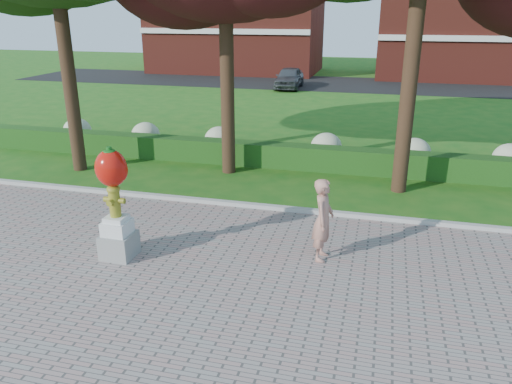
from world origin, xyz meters
TOP-DOWN VIEW (x-y plane):
  - ground at (0.00, 0.00)m, footprint 100.00×100.00m
  - curb at (0.00, 3.00)m, footprint 40.00×0.18m
  - lawn_hedge at (0.00, 7.00)m, footprint 24.00×0.70m
  - hydrangea_row at (0.57, 8.00)m, footprint 20.10×1.10m
  - street at (0.00, 28.00)m, footprint 50.00×8.00m
  - building_left at (-10.00, 34.00)m, footprint 14.00×8.00m
  - building_right at (8.00, 34.00)m, footprint 12.00×8.00m
  - hydrant_sculpture at (-2.47, -0.50)m, footprint 0.72×0.68m
  - woman at (1.83, 0.52)m, footprint 0.47×0.69m
  - parked_car at (-3.61, 25.00)m, footprint 1.77×4.19m

SIDE VIEW (x-z plane):
  - ground at x=0.00m, z-range 0.00..0.00m
  - street at x=0.00m, z-range 0.00..0.02m
  - curb at x=0.00m, z-range 0.00..0.15m
  - lawn_hedge at x=0.00m, z-range 0.00..0.80m
  - hydrangea_row at x=0.57m, z-range 0.06..1.04m
  - parked_car at x=-3.61m, z-range 0.02..1.43m
  - woman at x=1.83m, z-range 0.04..1.85m
  - hydrant_sculpture at x=-2.47m, z-range 0.11..2.59m
  - building_right at x=8.00m, z-range 0.00..6.40m
  - building_left at x=-10.00m, z-range 0.00..7.00m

